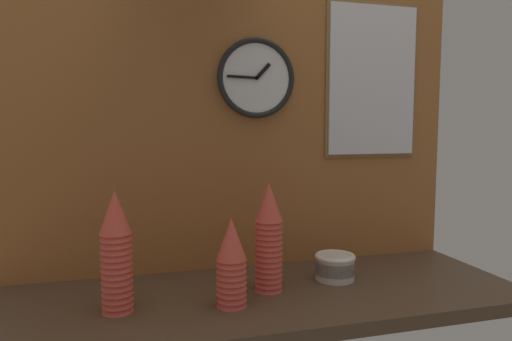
% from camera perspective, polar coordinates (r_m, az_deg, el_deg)
% --- Properties ---
extents(ground_plane, '(1.60, 0.56, 0.04)m').
position_cam_1_polar(ground_plane, '(1.41, 0.11, -15.63)').
color(ground_plane, '#4C3826').
extents(wall_tiled_back, '(1.60, 0.03, 1.05)m').
position_cam_1_polar(wall_tiled_back, '(1.57, -2.50, 6.80)').
color(wall_tiled_back, '#A3602D').
rests_on(wall_tiled_back, ground_plane).
extents(cup_stack_center, '(0.08, 0.08, 0.25)m').
position_cam_1_polar(cup_stack_center, '(1.27, -3.09, -11.36)').
color(cup_stack_center, '#DB4C3D').
rests_on(cup_stack_center, ground_plane).
extents(cup_stack_center_right, '(0.08, 0.08, 0.33)m').
position_cam_1_polar(cup_stack_center_right, '(1.36, 1.66, -8.34)').
color(cup_stack_center_right, '#DB4C3D').
rests_on(cup_stack_center_right, ground_plane).
extents(cup_stack_left, '(0.08, 0.08, 0.33)m').
position_cam_1_polar(cup_stack_left, '(1.27, -17.07, -9.64)').
color(cup_stack_left, '#DB4C3D').
rests_on(cup_stack_left, ground_plane).
extents(bowl_stack_right, '(0.13, 0.13, 0.08)m').
position_cam_1_polar(bowl_stack_right, '(1.52, 9.85, -11.65)').
color(bowl_stack_right, beige).
rests_on(bowl_stack_right, ground_plane).
extents(wall_clock, '(0.27, 0.03, 0.27)m').
position_cam_1_polar(wall_clock, '(1.57, 0.01, 11.47)').
color(wall_clock, white).
extents(menu_board, '(0.37, 0.01, 0.56)m').
position_cam_1_polar(menu_board, '(1.75, 14.33, 10.84)').
color(menu_board, olive).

